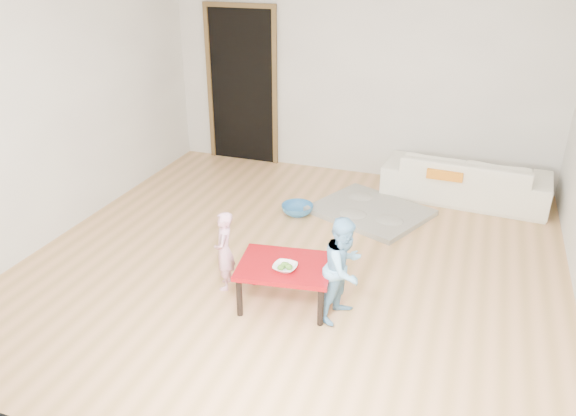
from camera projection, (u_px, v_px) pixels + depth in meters
The scene contains 13 objects.
floor at pixel (295, 260), 5.45m from camera, with size 5.00×5.00×0.01m, color tan.
back_wall at pixel (360, 75), 7.03m from camera, with size 5.00×0.02×2.60m, color white.
left_wall at pixel (61, 107), 5.65m from camera, with size 0.02×5.00×2.60m, color white.
doorway at pixel (243, 87), 7.61m from camera, with size 1.02×0.08×2.11m, color brown, non-canonical shape.
sofa at pixel (466, 178), 6.65m from camera, with size 1.89×0.74×0.55m, color white.
cushion at pixel (446, 171), 6.46m from camera, with size 0.40×0.36×0.11m, color orange.
red_table at pixel (285, 284), 4.72m from camera, with size 0.77×0.58×0.38m, color maroon, non-canonical shape.
bowl at pixel (285, 267), 4.54m from camera, with size 0.19×0.19×0.05m, color white.
broccoli at pixel (285, 267), 4.54m from camera, with size 0.12×0.12×0.06m, color #2D5919, non-canonical shape.
child_pink at pixel (224, 251), 4.88m from camera, with size 0.27×0.17×0.73m, color #D66193.
child_blue at pixel (344, 269), 4.45m from camera, with size 0.43×0.34×0.89m, color #63B4E5.
basin at pixel (297, 209), 6.36m from camera, with size 0.36×0.36×0.11m, color #2A6AA2.
blanket at pixel (370, 211), 6.38m from camera, with size 1.18×0.98×0.06m, color #9A9788, non-canonical shape.
Camera 1 is at (1.50, -4.47, 2.78)m, focal length 35.00 mm.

